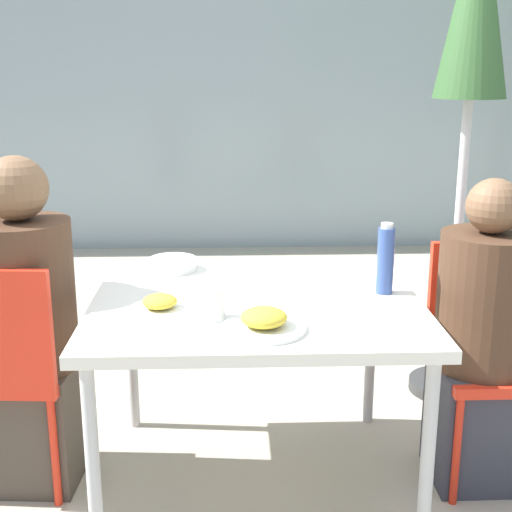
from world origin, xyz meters
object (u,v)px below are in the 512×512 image
(person_right, at_px, (481,345))
(bottle, at_px, (385,260))
(chair_left, at_px, (8,360))
(salad_bowl, at_px, (173,264))
(person_left, at_px, (28,335))
(drinking_cup, at_px, (213,304))
(closed_umbrella, at_px, (474,33))
(chair_right, at_px, (486,341))

(person_right, distance_m, bottle, 0.48)
(chair_left, relative_size, salad_bowl, 4.71)
(chair_left, bearing_deg, bottle, 6.17)
(person_left, xyz_separation_m, person_right, (1.64, -0.05, -0.04))
(person_right, distance_m, drinking_cup, 1.02)
(chair_left, distance_m, person_left, 0.11)
(chair_left, xyz_separation_m, salad_bowl, (0.56, 0.37, 0.24))
(person_right, relative_size, closed_umbrella, 0.52)
(salad_bowl, bearing_deg, closed_umbrella, 17.17)
(chair_right, relative_size, bottle, 3.44)
(person_left, distance_m, chair_right, 1.69)
(chair_left, xyz_separation_m, person_left, (0.06, 0.08, 0.06))
(chair_right, relative_size, salad_bowl, 4.71)
(person_right, height_order, bottle, person_right)
(bottle, relative_size, drinking_cup, 2.60)
(bottle, distance_m, salad_bowl, 0.85)
(chair_left, height_order, chair_right, same)
(chair_left, distance_m, chair_right, 1.75)
(chair_left, xyz_separation_m, chair_right, (1.75, 0.10, 0.00))
(drinking_cup, bearing_deg, salad_bowl, 106.88)
(person_left, relative_size, bottle, 4.80)
(person_right, xyz_separation_m, drinking_cup, (-0.97, -0.21, 0.24))
(person_left, bearing_deg, chair_right, 5.00)
(person_right, bearing_deg, chair_right, -122.02)
(chair_right, bearing_deg, person_right, 57.98)
(person_right, bearing_deg, chair_left, 0.40)
(chair_left, bearing_deg, salad_bowl, 37.42)
(person_left, distance_m, salad_bowl, 0.61)
(person_left, xyz_separation_m, drinking_cup, (0.67, -0.27, 0.20))
(bottle, bearing_deg, person_left, 178.73)
(closed_umbrella, bearing_deg, chair_left, -157.44)
(person_left, relative_size, drinking_cup, 12.49)
(person_left, bearing_deg, bottle, 2.85)
(bottle, bearing_deg, closed_umbrella, 55.39)
(salad_bowl, bearing_deg, person_right, -16.87)
(person_left, relative_size, chair_right, 1.40)
(person_right, bearing_deg, bottle, -4.44)
(closed_umbrella, relative_size, drinking_cup, 22.65)
(person_left, distance_m, person_right, 1.64)
(chair_right, distance_m, closed_umbrella, 1.31)
(drinking_cup, xyz_separation_m, salad_bowl, (-0.17, 0.56, -0.02))
(chair_right, relative_size, person_right, 0.76)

